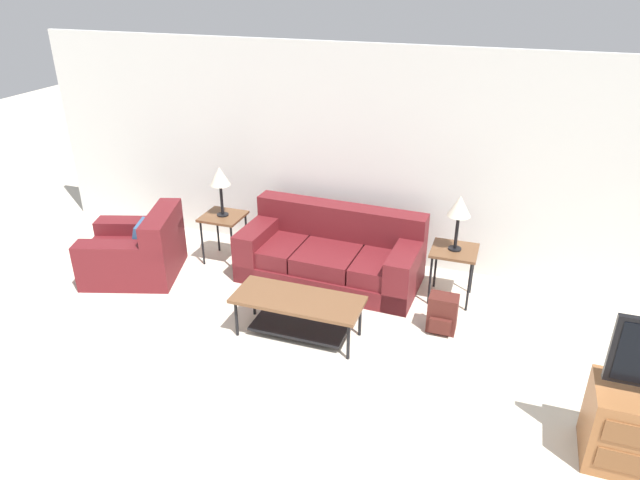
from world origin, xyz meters
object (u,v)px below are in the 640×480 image
at_px(table_lamp_left, 220,178).
at_px(table_lamp_right, 459,208).
at_px(side_table_left, 223,221).
at_px(side_table_right, 454,255).
at_px(backpack, 442,314).
at_px(couch, 332,255).
at_px(coffee_table, 298,308).
at_px(armchair, 137,253).

bearing_deg(table_lamp_left, table_lamp_right, 0.00).
distance_m(side_table_left, table_lamp_right, 2.84).
relative_size(side_table_left, side_table_right, 1.00).
bearing_deg(side_table_left, backpack, -13.26).
xyz_separation_m(side_table_right, backpack, (0.00, -0.66, -0.34)).
relative_size(table_lamp_right, backpack, 1.54).
bearing_deg(backpack, couch, 154.50).
bearing_deg(side_table_right, couch, 179.67).
relative_size(couch, table_lamp_left, 3.42).
bearing_deg(coffee_table, table_lamp_left, 140.04).
distance_m(table_lamp_left, table_lamp_right, 2.79).
relative_size(couch, coffee_table, 1.64).
xyz_separation_m(side_table_left, backpack, (2.79, -0.66, -0.34)).
bearing_deg(table_lamp_left, armchair, -140.72).
bearing_deg(armchair, backpack, 0.16).
relative_size(side_table_right, backpack, 1.52).
bearing_deg(side_table_right, table_lamp_right, 90.00).
bearing_deg(table_lamp_right, armchair, -169.50).
bearing_deg(backpack, table_lamp_left, 166.74).
distance_m(side_table_left, backpack, 2.89).
height_order(side_table_left, backpack, side_table_left).
height_order(armchair, side_table_right, armchair).
bearing_deg(armchair, table_lamp_right, 10.50).
bearing_deg(couch, side_table_right, -0.33).
bearing_deg(coffee_table, side_table_right, 42.26).
relative_size(couch, side_table_left, 3.44).
distance_m(table_lamp_right, backpack, 1.11).
bearing_deg(side_table_left, couch, 0.32).
bearing_deg(coffee_table, side_table_left, 140.04).
relative_size(armchair, side_table_right, 2.08).
xyz_separation_m(table_lamp_left, backpack, (2.79, -0.66, -0.90)).
height_order(armchair, backpack, armchair).
bearing_deg(backpack, coffee_table, -157.43).
bearing_deg(couch, table_lamp_left, -179.68).
bearing_deg(coffee_table, couch, 92.56).
bearing_deg(backpack, armchair, -179.84).
relative_size(side_table_right, table_lamp_left, 0.99).
xyz_separation_m(coffee_table, side_table_left, (-1.45, 1.21, 0.22)).
bearing_deg(backpack, side_table_right, 90.32).
xyz_separation_m(couch, coffee_table, (0.05, -1.22, 0.03)).
bearing_deg(couch, armchair, -163.01).
distance_m(side_table_left, table_lamp_left, 0.55).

